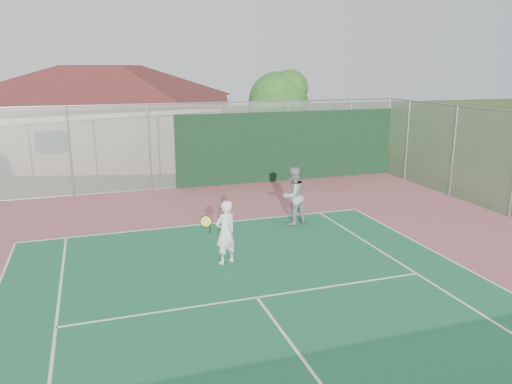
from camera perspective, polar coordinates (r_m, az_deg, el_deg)
back_fence at (r=21.02m, az=-3.58°, el=5.20°), size 20.08×0.11×3.53m
side_fence_right at (r=20.66m, az=21.63°, el=4.31°), size 0.08×9.00×3.50m
clubhouse at (r=28.15m, az=-16.87°, el=9.66°), size 15.57×12.25×5.93m
tree at (r=25.05m, az=2.70°, el=10.07°), size 3.44×3.26×4.79m
player_white_front at (r=12.72m, az=-3.53°, el=-4.65°), size 1.09×0.69×1.66m
player_grey_back at (r=15.87m, az=4.25°, el=-0.51°), size 1.10×0.99×1.85m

